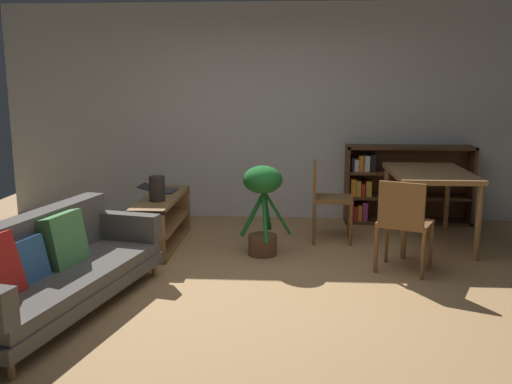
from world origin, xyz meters
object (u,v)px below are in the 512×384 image
Objects in this scene: fabric_couch at (48,268)px; dining_chair_near at (326,196)px; open_laptop at (160,190)px; media_console at (162,222)px; bookshelf at (399,184)px; desk_speaker at (157,189)px; dining_chair_far at (404,220)px; potted_floor_plant at (263,200)px; dining_table at (429,179)px.

fabric_couch is 2.45× the size of dining_chair_near.
open_laptop is 1.85m from dining_chair_near.
bookshelf is at bearing 24.37° from media_console.
fabric_couch is at bearing -135.79° from bookshelf.
dining_chair_far is at bearing -12.30° from desk_speaker.
desk_speaker is at bearing 74.33° from fabric_couch.
dining_chair_near reaches higher than open_laptop.
fabric_couch is at bearing -134.42° from potted_floor_plant.
media_console is 2.53m from dining_chair_far.
fabric_couch reaches higher than media_console.
bookshelf reaches higher than dining_chair_near.
potted_floor_plant reaches higher than dining_chair_near.
open_laptop is 0.44× the size of potted_floor_plant.
dining_chair_far is (2.41, -0.74, 0.24)m from media_console.
media_console is 3.31× the size of open_laptop.
potted_floor_plant reaches higher than dining_chair_far.
dining_table is at bearing 16.60° from potted_floor_plant.
media_console is at bearing 93.52° from desk_speaker.
dining_chair_near is (1.75, 0.51, -0.15)m from desk_speaker.
desk_speaker is 0.16× the size of bookshelf.
dining_chair_near is at bearing 16.22° from desk_speaker.
dining_chair_near reaches higher than fabric_couch.
media_console is at bearing -174.95° from dining_table.
open_laptop is at bearing 100.38° from desk_speaker.
media_console is 1.56× the size of dining_chair_far.
dining_table is 0.81× the size of bookshelf.
dining_chair_far is (2.85, 1.10, 0.15)m from fabric_couch.
dining_chair_far reaches higher than open_laptop.
fabric_couch reaches higher than open_laptop.
dining_chair_far is at bearing -17.13° from media_console.
media_console is at bearing 166.09° from potted_floor_plant.
dining_chair_near is (1.85, -0.00, -0.04)m from open_laptop.
potted_floor_plant is at bearing -163.40° from dining_table.
fabric_couch is 4.42m from bookshelf.
desk_speaker reaches higher than fabric_couch.
dining_chair_near reaches higher than dining_chair_far.
open_laptop is 0.26× the size of bookshelf.
desk_speaker is 1.83m from dining_chair_near.
dining_chair_near is at bearing 44.03° from fabric_couch.
bookshelf reaches higher than fabric_couch.
fabric_couch is 1.39× the size of bookshelf.
bookshelf is at bearing 44.62° from dining_chair_near.
media_console is 3.00m from bookshelf.
fabric_couch is 8.49× the size of desk_speaker.
dining_table reaches higher than desk_speaker.
open_laptop is 1.60× the size of desk_speaker.
open_laptop is 0.46× the size of dining_chair_near.
bookshelf is at bearing 28.22° from desk_speaker.
desk_speaker is 2.88m from dining_table.
dining_chair_near is at bearing 9.31° from media_console.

